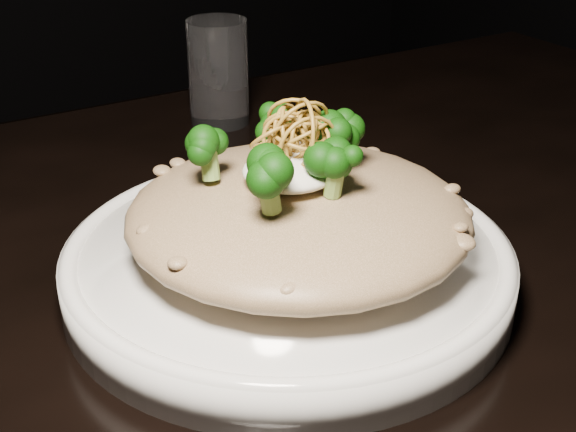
{
  "coord_description": "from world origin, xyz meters",
  "views": [
    {
      "loc": [
        -0.34,
        -0.43,
        1.05
      ],
      "look_at": [
        -0.1,
        -0.03,
        0.81
      ],
      "focal_mm": 50.0,
      "sensor_mm": 36.0,
      "label": 1
    }
  ],
  "objects": [
    {
      "name": "shallots",
      "position": [
        -0.09,
        -0.02,
        0.87
      ],
      "size": [
        0.05,
        0.05,
        0.03
      ],
      "primitive_type": null,
      "color": "olive",
      "rests_on": "cheese"
    },
    {
      "name": "broccoli",
      "position": [
        -0.1,
        -0.03,
        0.86
      ],
      "size": [
        0.14,
        0.14,
        0.05
      ],
      "primitive_type": null,
      "color": "black",
      "rests_on": "risotto"
    },
    {
      "name": "drinking_glass",
      "position": [
        0.01,
        0.29,
        0.8
      ],
      "size": [
        0.07,
        0.07,
        0.11
      ],
      "primitive_type": "cylinder",
      "rotation": [
        0.0,
        0.0,
        0.25
      ],
      "color": "white",
      "rests_on": "table"
    },
    {
      "name": "risotto",
      "position": [
        -0.09,
        -0.03,
        0.81
      ],
      "size": [
        0.23,
        0.23,
        0.05
      ],
      "primitive_type": "ellipsoid",
      "color": "brown",
      "rests_on": "plate"
    },
    {
      "name": "table",
      "position": [
        0.0,
        0.0,
        0.67
      ],
      "size": [
        1.1,
        0.8,
        0.75
      ],
      "color": "black",
      "rests_on": "ground"
    },
    {
      "name": "cheese",
      "position": [
        -0.1,
        -0.03,
        0.84
      ],
      "size": [
        0.06,
        0.06,
        0.02
      ],
      "primitive_type": "ellipsoid",
      "color": "white",
      "rests_on": "risotto"
    },
    {
      "name": "plate",
      "position": [
        -0.1,
        -0.03,
        0.77
      ],
      "size": [
        0.3,
        0.3,
        0.03
      ],
      "primitive_type": "cylinder",
      "color": "white",
      "rests_on": "table"
    }
  ]
}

